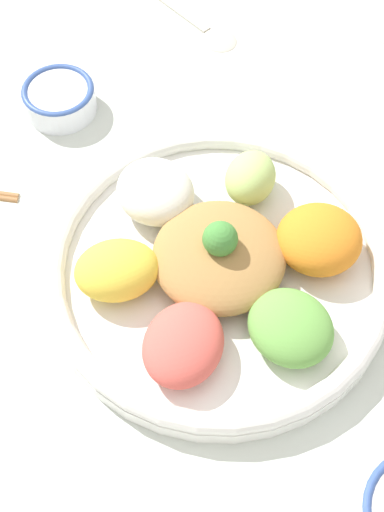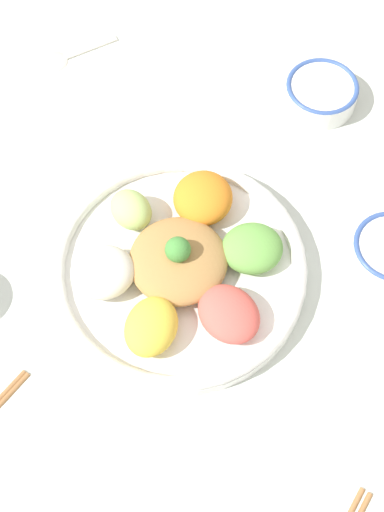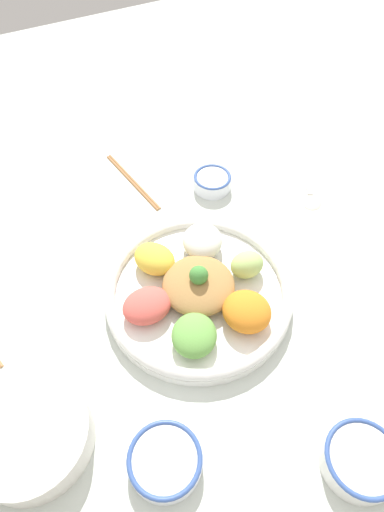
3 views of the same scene
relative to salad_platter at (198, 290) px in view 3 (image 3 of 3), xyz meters
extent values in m
plane|color=silver|center=(-0.01, -0.01, -0.03)|extent=(2.40, 2.40, 0.00)
cylinder|color=white|center=(0.00, 0.00, -0.02)|extent=(0.34, 0.34, 0.02)
torus|color=white|center=(0.00, 0.00, 0.00)|extent=(0.34, 0.34, 0.02)
ellipsoid|color=white|center=(0.09, -0.05, 0.02)|extent=(0.11, 0.11, 0.05)
ellipsoid|color=yellow|center=(0.09, 0.05, 0.02)|extent=(0.10, 0.10, 0.05)
ellipsoid|color=#E55B51|center=(0.00, 0.10, 0.01)|extent=(0.07, 0.09, 0.04)
ellipsoid|color=#6BAD4C|center=(-0.08, 0.05, 0.01)|extent=(0.11, 0.11, 0.04)
ellipsoid|color=orange|center=(-0.09, -0.05, 0.02)|extent=(0.11, 0.11, 0.05)
ellipsoid|color=#B7DB7A|center=(0.00, -0.10, 0.02)|extent=(0.05, 0.06, 0.05)
ellipsoid|color=#AD7F47|center=(0.00, 0.00, 0.02)|extent=(0.13, 0.13, 0.04)
sphere|color=#478E3D|center=(0.00, 0.00, 0.05)|extent=(0.03, 0.03, 0.03)
cylinder|color=white|center=(0.25, -0.16, -0.01)|extent=(0.08, 0.08, 0.03)
torus|color=#38569E|center=(0.25, -0.16, 0.00)|extent=(0.08, 0.08, 0.01)
cylinder|color=#DBB251|center=(0.25, -0.16, 0.00)|extent=(0.07, 0.07, 0.00)
cylinder|color=white|center=(-0.36, -0.08, -0.01)|extent=(0.11, 0.11, 0.04)
torus|color=#38569E|center=(-0.36, -0.08, 0.01)|extent=(0.11, 0.11, 0.01)
cylinder|color=#DBB251|center=(-0.36, -0.08, 0.01)|extent=(0.09, 0.09, 0.00)
cylinder|color=white|center=(-0.23, 0.17, -0.01)|extent=(0.11, 0.11, 0.03)
torus|color=#38569E|center=(-0.23, 0.17, 0.00)|extent=(0.11, 0.11, 0.01)
cylinder|color=maroon|center=(-0.23, 0.17, 0.00)|extent=(0.09, 0.09, 0.00)
cylinder|color=silver|center=(-0.12, 0.33, 0.00)|extent=(0.18, 0.18, 0.06)
ellipsoid|color=#B27F47|center=(-0.12, 0.33, 0.02)|extent=(0.15, 0.15, 0.02)
cylinder|color=#9E6B3D|center=(0.34, 0.00, -0.02)|extent=(0.22, 0.04, 0.01)
cylinder|color=#9E6B3D|center=(0.35, -0.01, -0.02)|extent=(0.22, 0.04, 0.01)
cube|color=beige|center=(0.16, -0.37, -0.02)|extent=(0.08, 0.05, 0.01)
ellipsoid|color=beige|center=(0.11, -0.34, -0.02)|extent=(0.06, 0.06, 0.01)
camera|label=1|loc=(-0.09, 0.35, 0.60)|focal=50.00mm
camera|label=2|loc=(0.27, 0.32, 0.85)|focal=50.00mm
camera|label=3|loc=(-0.37, 0.20, 0.66)|focal=30.00mm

